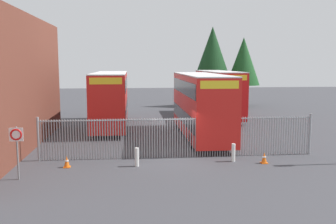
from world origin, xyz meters
The scene contains 13 objects.
ground_plane centered at (0.00, 8.00, 0.00)m, with size 100.00×100.00×0.00m, color #3D3D42.
palisade_fence centered at (0.21, 0.00, 1.18)m, with size 15.12×0.14×2.35m.
double_decker_bus_near_gate centered at (2.40, 5.26, 2.42)m, with size 2.54×10.81×4.42m.
double_decker_bus_behind_fence_left centered at (-4.02, 10.16, 2.42)m, with size 2.54×10.81×4.42m.
double_decker_bus_behind_fence_right centered at (5.88, 14.81, 2.42)m, with size 2.54×10.81×4.42m.
bollard_near_left centered at (-2.12, -1.58, 0.47)m, with size 0.20×0.20×0.95m, color silver.
bollard_center_front centered at (2.96, -1.13, 0.47)m, with size 0.20×0.20×0.95m, color silver.
traffic_cone_by_gate centered at (-5.60, -1.44, 0.29)m, with size 0.34×0.34×0.59m.
traffic_cone_mid_forecourt centered at (4.46, -1.65, 0.29)m, with size 0.34×0.34×0.59m.
speed_limit_sign_post centered at (-7.40, -3.25, 1.78)m, with size 0.60×0.14×2.40m.
tree_tall_back centered at (7.73, 24.12, 5.41)m, with size 3.88×3.88×8.20m.
tree_short_side centered at (11.07, 24.02, 5.38)m, with size 3.99×3.99×8.24m.
tree_mid_row centered at (7.31, 24.19, 5.68)m, with size 5.30×5.30×9.47m.
Camera 1 is at (-2.33, -19.75, 5.15)m, focal length 39.59 mm.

